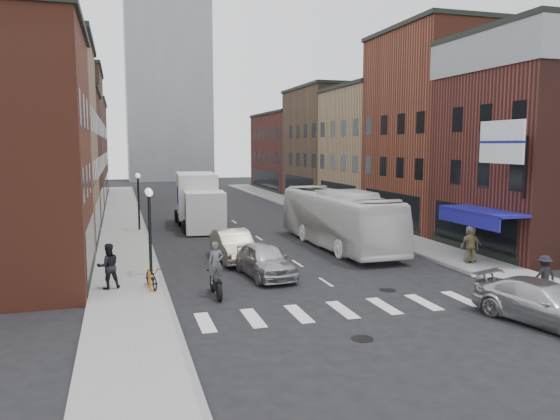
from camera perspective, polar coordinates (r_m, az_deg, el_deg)
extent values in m
plane|color=black|center=(23.62, 5.70, -8.09)|extent=(160.00, 160.00, 0.00)
cube|color=gray|center=(43.53, -16.11, -1.36)|extent=(3.00, 74.00, 0.15)
cube|color=gray|center=(46.80, 5.18, -0.57)|extent=(3.00, 74.00, 0.15)
cube|color=gray|center=(43.57, -14.13, -1.39)|extent=(0.20, 74.00, 0.16)
cube|color=gray|center=(46.28, 3.45, -0.73)|extent=(0.20, 74.00, 0.16)
cube|color=silver|center=(20.98, 8.84, -10.06)|extent=(12.00, 2.20, 0.01)
cube|color=black|center=(26.04, -19.24, -3.44)|extent=(0.08, 7.20, 2.20)
cube|color=#9F8358|center=(35.68, -26.86, 5.98)|extent=(10.00, 10.00, 12.00)
cube|color=black|center=(35.43, -18.54, -0.78)|extent=(0.08, 8.00, 2.20)
cube|color=#441E18|center=(45.57, -24.56, 4.86)|extent=(10.00, 10.00, 10.00)
cube|color=black|center=(45.36, -18.11, 0.83)|extent=(0.08, 8.00, 2.20)
cube|color=black|center=(45.74, -24.89, 11.32)|extent=(10.30, 10.20, 0.30)
cube|color=#493524|center=(56.48, -23.09, 6.71)|extent=(10.00, 12.00, 13.00)
cube|color=black|center=(56.31, -17.82, 1.94)|extent=(0.08, 9.60, 2.20)
cube|color=black|center=(56.92, -23.41, 13.41)|extent=(10.30, 12.20, 0.30)
cube|color=maroon|center=(70.41, -21.77, 5.87)|extent=(10.00, 16.00, 11.00)
cube|color=black|center=(70.27, -17.58, 2.85)|extent=(0.08, 12.80, 2.20)
cube|color=black|center=(70.59, -21.97, 10.46)|extent=(10.30, 16.20, 0.30)
cube|color=#441E18|center=(34.88, 26.40, 6.00)|extent=(10.00, 9.00, 12.00)
cube|color=black|center=(32.03, 19.43, -1.59)|extent=(0.08, 7.20, 2.20)
cube|color=black|center=(35.41, 26.95, 15.99)|extent=(10.30, 9.20, 0.30)
cube|color=maroon|center=(42.36, 17.65, 7.76)|extent=(10.00, 10.00, 14.00)
cube|color=black|center=(40.03, 11.46, 0.27)|extent=(0.08, 8.00, 2.20)
cube|color=black|center=(43.12, 18.01, 17.30)|extent=(10.30, 10.20, 0.30)
cube|color=#9F8358|center=(50.96, 11.25, 6.05)|extent=(10.00, 10.00, 11.00)
cube|color=black|center=(49.04, 5.99, 1.55)|extent=(0.08, 8.00, 2.20)
cube|color=black|center=(51.21, 11.40, 12.38)|extent=(10.30, 10.20, 0.30)
cube|color=#493524|center=(60.91, 6.42, 6.71)|extent=(10.00, 12.00, 12.00)
cube|color=black|center=(59.32, 1.92, 2.49)|extent=(0.08, 9.60, 2.20)
cube|color=black|center=(61.21, 6.50, 12.47)|extent=(10.30, 12.20, 0.30)
cube|color=#441E18|center=(74.02, 2.17, 5.98)|extent=(10.00, 16.00, 10.00)
cube|color=black|center=(72.71, -1.57, 3.29)|extent=(0.08, 12.80, 2.20)
cube|color=black|center=(74.12, 2.19, 9.96)|extent=(10.30, 16.20, 0.30)
cube|color=navy|center=(29.75, 20.33, -0.10)|extent=(1.80, 5.00, 0.15)
cube|color=navy|center=(29.29, 18.97, -0.84)|extent=(0.10, 5.00, 0.70)
cylinder|color=black|center=(28.52, 24.22, 4.08)|extent=(0.12, 0.12, 3.00)
cylinder|color=black|center=(28.05, 23.25, 6.55)|extent=(1.40, 0.08, 0.08)
cube|color=silver|center=(27.61, 22.12, 6.60)|extent=(0.12, 3.00, 2.00)
cube|color=#9399A0|center=(101.28, -11.84, 17.44)|extent=(14.00, 14.00, 50.00)
cylinder|color=black|center=(25.48, -13.42, -2.55)|extent=(0.14, 0.14, 4.00)
cylinder|color=black|center=(25.24, -13.55, 1.94)|extent=(0.06, 0.90, 0.06)
sphere|color=white|center=(24.79, -13.49, 1.74)|extent=(0.32, 0.32, 0.32)
sphere|color=white|center=(25.69, -13.60, 1.91)|extent=(0.32, 0.32, 0.32)
cylinder|color=black|center=(39.35, -14.55, 0.67)|extent=(0.14, 0.14, 4.00)
cylinder|color=black|center=(39.19, -14.64, 3.57)|extent=(0.06, 0.90, 0.06)
sphere|color=white|center=(38.75, -14.61, 3.47)|extent=(0.32, 0.32, 0.32)
sphere|color=white|center=(39.65, -14.66, 3.54)|extent=(0.32, 0.32, 0.32)
cylinder|color=#D8590C|center=(22.82, -13.41, -7.35)|extent=(0.08, 0.08, 0.80)
cylinder|color=#D8590C|center=(23.40, -13.49, -7.00)|extent=(0.08, 0.08, 0.80)
cube|color=silver|center=(37.66, -7.85, -0.21)|extent=(2.86, 3.07, 2.78)
cube|color=black|center=(37.63, -7.86, 0.21)|extent=(2.81, 1.74, 1.22)
cube|color=silver|center=(41.73, -8.74, 1.60)|extent=(3.17, 5.96, 3.22)
cube|color=navy|center=(41.73, -8.74, 1.60)|extent=(2.97, 2.41, 1.33)
cube|color=black|center=(41.71, -8.66, -0.93)|extent=(2.94, 7.37, 0.39)
cylinder|color=black|center=(37.84, -9.79, -1.74)|extent=(0.31, 1.00, 1.00)
cylinder|color=black|center=(38.22, -5.98, -1.59)|extent=(0.31, 1.00, 1.00)
cylinder|color=black|center=(41.56, -10.40, -0.99)|extent=(0.31, 1.00, 1.00)
cylinder|color=black|center=(41.90, -6.93, -0.87)|extent=(0.31, 1.00, 1.00)
cylinder|color=black|center=(43.75, -10.72, -0.61)|extent=(0.31, 1.00, 1.00)
cylinder|color=black|center=(44.08, -7.41, -0.50)|extent=(0.31, 1.00, 1.00)
cylinder|color=black|center=(23.06, -7.04, -7.62)|extent=(0.14, 0.67, 0.67)
cylinder|color=black|center=(21.61, -6.37, -8.60)|extent=(0.14, 0.67, 0.67)
cube|color=black|center=(22.28, -6.72, -7.54)|extent=(0.28, 1.22, 0.35)
cube|color=black|center=(22.72, -6.98, -6.21)|extent=(0.56, 0.08, 0.06)
imported|color=#4F5256|center=(21.99, -6.71, -5.49)|extent=(0.62, 0.42, 1.67)
imported|color=silver|center=(32.68, 6.07, -0.86)|extent=(3.13, 12.39, 3.44)
imported|color=#ADADB2|center=(25.27, -1.63, -5.24)|extent=(2.30, 4.77, 1.57)
imported|color=#AB9F8A|center=(28.83, -4.87, -3.74)|extent=(1.84, 4.89, 1.60)
imported|color=#B5B5BA|center=(20.80, 25.90, -8.76)|extent=(3.30, 5.34, 1.44)
imported|color=black|center=(23.47, -13.26, -6.85)|extent=(0.88, 1.76, 0.88)
imported|color=black|center=(23.70, -17.50, -5.61)|extent=(1.02, 0.73, 1.89)
imported|color=black|center=(24.19, 25.87, -6.12)|extent=(1.02, 0.51, 1.57)
imported|color=olive|center=(29.00, 19.32, -3.53)|extent=(1.14, 0.74, 1.80)
imported|color=#53555A|center=(29.28, 19.27, -3.37)|extent=(1.02, 0.78, 1.86)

